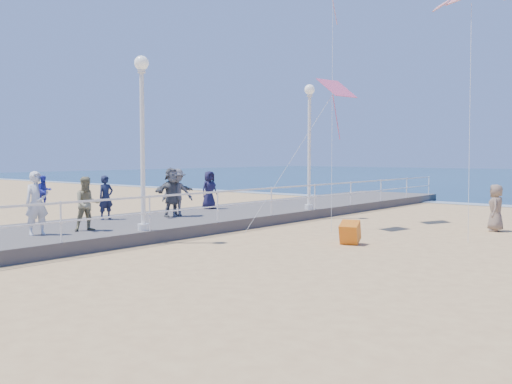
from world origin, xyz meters
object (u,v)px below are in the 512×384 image
Objects in this scene: lamp_post_mid at (142,124)px; spectator_5 at (172,192)px; lamp_post_far at (309,133)px; woman_holding_toddler at (37,203)px; spectator_1 at (87,204)px; box_kite at (350,235)px; spectator_0 at (106,197)px; beach_walker_c at (496,208)px; spectator_2 at (177,193)px; spectator_4 at (209,190)px; toddler_held at (44,191)px.

spectator_5 is at bearing 125.41° from lamp_post_mid.
lamp_post_mid is at bearing -90.00° from lamp_post_far.
woman_holding_toddler is at bearing -120.57° from lamp_post_mid.
box_kite is at bearing -30.43° from spectator_1.
box_kite is at bearing -45.67° from lamp_post_far.
woman_holding_toddler is (-1.55, -11.63, -2.34)m from lamp_post_far.
box_kite is (8.43, 2.78, -0.89)m from spectator_0.
lamp_post_mid is at bearing -19.83° from woman_holding_toddler.
lamp_post_far is 8.98m from spectator_0.
lamp_post_far is at bearing -100.51° from beach_walker_c.
spectator_2 reaches higher than spectator_0.
beach_walker_c is 2.80× the size of box_kite.
spectator_4 is 11.46m from beach_walker_c.
lamp_post_far is 6.62m from spectator_5.
spectator_2 is 0.97× the size of spectator_5.
spectator_5 is at bearing 167.18° from box_kite.
lamp_post_mid reaches higher than spectator_1.
spectator_1 is 7.96m from spectator_4.
spectator_1 is at bearing -135.43° from lamp_post_mid.
beach_walker_c is (9.81, 6.52, -0.49)m from spectator_5.
spectator_4 is (-3.46, 6.44, -2.44)m from lamp_post_mid.
lamp_post_far reaches higher than spectator_0.
lamp_post_far is at bearing 3.77° from toddler_held.
spectator_5 is (-0.05, -0.21, 0.02)m from spectator_2.
lamp_post_far is at bearing -46.42° from spectator_4.
spectator_1 is at bearing -132.01° from spectator_0.
toddler_held is 0.53× the size of spectator_1.
toddler_held reaches higher than spectator_1.
lamp_post_mid reaches higher than box_kite.
lamp_post_mid reaches higher than spectator_0.
spectator_5 reaches higher than box_kite.
woman_holding_toddler reaches higher than spectator_0.
woman_holding_toddler is 3.08× the size of box_kite.
beach_walker_c reaches higher than box_kite.
lamp_post_far is at bearing -19.45° from spectator_0.
box_kite is (8.50, -2.60, -0.92)m from spectator_4.
lamp_post_far is 6.42m from spectator_2.
toddler_held is 0.52× the size of beach_walker_c.
toddler_held is at bearing -159.84° from spectator_4.
lamp_post_far is 3.35× the size of spectator_0.
spectator_2 is at bearing 123.10° from lamp_post_mid.
spectator_0 is at bearing -172.10° from spectator_4.
spectator_4 is at bearing 22.63° from woman_holding_toddler.
beach_walker_c is (10.89, 8.72, -0.35)m from spectator_0.
spectator_5 is at bearing 19.80° from toddler_held.
box_kite is at bearing -68.02° from spectator_0.
box_kite is (-2.46, -5.94, -0.54)m from beach_walker_c.
spectator_2 is (-0.71, 6.10, -0.02)m from woman_holding_toddler.
toddler_held is at bearing -34.26° from woman_holding_toddler.
lamp_post_far reaches higher than spectator_1.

